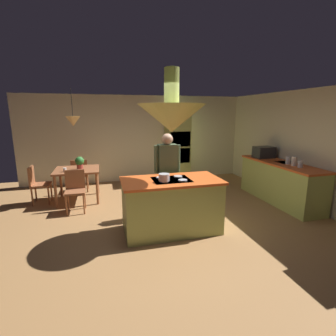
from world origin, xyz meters
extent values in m
plane|color=#9E7042|center=(0.00, 0.00, 0.00)|extent=(8.16, 8.16, 0.00)
cube|color=beige|center=(0.00, 3.45, 1.27)|extent=(6.80, 0.10, 2.55)
cube|color=beige|center=(3.25, 0.40, 1.27)|extent=(0.10, 7.20, 2.55)
cube|color=#A8B259|center=(0.00, -0.20, 0.45)|extent=(1.63, 0.84, 0.89)
cube|color=#E05B23|center=(0.00, -0.20, 0.91)|extent=(1.69, 0.90, 0.04)
cube|color=black|center=(0.00, -0.20, 0.93)|extent=(0.64, 0.52, 0.01)
cylinder|color=#B2B2B7|center=(-0.16, -0.33, 0.94)|extent=(0.15, 0.15, 0.02)
cylinder|color=#B2B2B7|center=(0.16, -0.33, 0.94)|extent=(0.15, 0.15, 0.02)
cylinder|color=#B2B2B7|center=(-0.16, -0.07, 0.94)|extent=(0.15, 0.15, 0.02)
cylinder|color=#B2B2B7|center=(0.16, -0.07, 0.94)|extent=(0.15, 0.15, 0.02)
cube|color=#A8B259|center=(2.84, 0.60, 0.45)|extent=(0.62, 2.25, 0.89)
cube|color=#E05B23|center=(2.84, 0.60, 0.91)|extent=(0.66, 2.29, 0.04)
cube|color=#B2B2B7|center=(3.00, 0.60, 0.85)|extent=(0.48, 0.36, 0.16)
cube|color=#A8B259|center=(1.10, 3.05, 1.05)|extent=(0.66, 0.62, 2.10)
cube|color=black|center=(1.10, 2.76, 1.30)|extent=(0.60, 0.04, 0.44)
cube|color=black|center=(1.10, 2.76, 0.82)|extent=(0.60, 0.04, 0.44)
cube|color=#955633|center=(-1.70, 1.90, 0.74)|extent=(1.00, 0.92, 0.04)
cylinder|color=#955633|center=(-2.14, 1.50, 0.36)|extent=(0.06, 0.06, 0.72)
cylinder|color=#955633|center=(-1.26, 1.50, 0.36)|extent=(0.06, 0.06, 0.72)
cylinder|color=#955633|center=(-2.14, 2.30, 0.36)|extent=(0.06, 0.06, 0.72)
cylinder|color=#955633|center=(-1.26, 2.30, 0.36)|extent=(0.06, 0.06, 0.72)
cylinder|color=tan|center=(0.03, 0.52, 0.41)|extent=(0.14, 0.14, 0.82)
cylinder|color=tan|center=(0.21, 0.52, 0.41)|extent=(0.14, 0.14, 0.82)
cube|color=#4C6042|center=(0.12, 0.52, 1.13)|extent=(0.36, 0.22, 0.63)
cylinder|color=#4C6042|center=(-0.10, 0.52, 1.16)|extent=(0.09, 0.09, 0.53)
cylinder|color=#4C6042|center=(0.34, 0.52, 1.16)|extent=(0.09, 0.09, 0.53)
sphere|color=tan|center=(0.12, 0.52, 1.54)|extent=(0.22, 0.22, 0.22)
cone|color=#A8B259|center=(0.00, -0.20, 1.96)|extent=(1.10, 1.10, 0.45)
cylinder|color=#A8B259|center=(0.00, -0.20, 2.46)|extent=(0.24, 0.24, 0.55)
cone|color=#E0B266|center=(-1.70, 1.90, 1.86)|extent=(0.32, 0.32, 0.22)
cylinder|color=black|center=(-1.70, 1.90, 2.27)|extent=(0.01, 0.01, 0.60)
cube|color=#955633|center=(-1.70, 1.14, 0.44)|extent=(0.40, 0.40, 0.04)
cube|color=#955633|center=(-1.70, 1.32, 0.66)|extent=(0.40, 0.04, 0.42)
cylinder|color=#955633|center=(-1.87, 0.97, 0.21)|extent=(0.04, 0.04, 0.43)
cylinder|color=#955633|center=(-1.53, 0.97, 0.21)|extent=(0.04, 0.04, 0.43)
cylinder|color=#955633|center=(-1.87, 1.31, 0.21)|extent=(0.04, 0.04, 0.43)
cylinder|color=#955633|center=(-1.53, 1.31, 0.21)|extent=(0.04, 0.04, 0.43)
cube|color=#955633|center=(-1.70, 2.66, 0.44)|extent=(0.40, 0.40, 0.04)
cube|color=#955633|center=(-1.70, 2.48, 0.66)|extent=(0.40, 0.04, 0.42)
cylinder|color=#955633|center=(-1.53, 2.83, 0.21)|extent=(0.04, 0.04, 0.43)
cylinder|color=#955633|center=(-1.87, 2.83, 0.21)|extent=(0.04, 0.04, 0.43)
cylinder|color=#955633|center=(-1.53, 2.49, 0.21)|extent=(0.04, 0.04, 0.43)
cylinder|color=#955633|center=(-1.87, 2.49, 0.21)|extent=(0.04, 0.04, 0.43)
cube|color=#955633|center=(-2.50, 1.90, 0.44)|extent=(0.40, 0.40, 0.04)
cube|color=#955633|center=(-2.68, 1.90, 0.66)|extent=(0.04, 0.40, 0.42)
cylinder|color=#955633|center=(-2.33, 1.73, 0.21)|extent=(0.04, 0.04, 0.43)
cylinder|color=#955633|center=(-2.33, 2.07, 0.21)|extent=(0.04, 0.04, 0.43)
cylinder|color=#955633|center=(-2.67, 1.73, 0.21)|extent=(0.04, 0.04, 0.43)
cylinder|color=#955633|center=(-2.67, 2.07, 0.21)|extent=(0.04, 0.04, 0.43)
cylinder|color=#99382D|center=(-1.62, 1.84, 0.82)|extent=(0.14, 0.14, 0.12)
sphere|color=#2D722D|center=(-1.62, 1.84, 0.96)|extent=(0.20, 0.20, 0.20)
cylinder|color=white|center=(-1.93, 1.67, 0.81)|extent=(0.07, 0.07, 0.09)
cylinder|color=silver|center=(2.84, 0.04, 1.00)|extent=(0.10, 0.10, 0.15)
cylinder|color=silver|center=(2.84, 0.22, 1.03)|extent=(0.12, 0.12, 0.20)
cylinder|color=silver|center=(2.84, 0.40, 1.02)|extent=(0.10, 0.10, 0.17)
cube|color=#232326|center=(2.84, 1.27, 1.07)|extent=(0.46, 0.36, 0.28)
cylinder|color=#B2B2B7|center=(-0.16, -0.33, 1.01)|extent=(0.18, 0.18, 0.12)
camera|label=1|loc=(-1.13, -4.21, 2.04)|focal=27.06mm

